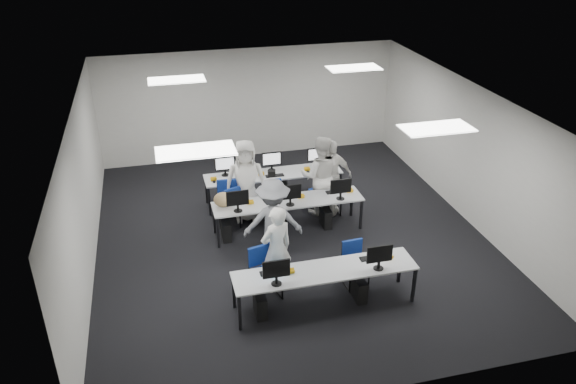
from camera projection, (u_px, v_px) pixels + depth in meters
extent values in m
plane|color=black|center=(290.00, 235.00, 12.00)|extent=(9.00, 9.00, 0.00)
plane|color=white|center=(291.00, 100.00, 10.64)|extent=(9.00, 9.00, 0.00)
cube|color=beige|center=(249.00, 104.00, 15.20)|extent=(8.00, 0.02, 3.00)
cube|color=beige|center=(375.00, 311.00, 7.44)|extent=(8.00, 0.02, 3.00)
cube|color=beige|center=(83.00, 194.00, 10.45)|extent=(0.02, 9.00, 3.00)
cube|color=beige|center=(469.00, 153.00, 12.19)|extent=(0.02, 9.00, 3.00)
cube|color=white|center=(196.00, 151.00, 8.48)|extent=(1.20, 0.60, 0.02)
cube|color=white|center=(436.00, 128.00, 9.35)|extent=(1.20, 0.60, 0.02)
cube|color=white|center=(176.00, 80.00, 11.93)|extent=(1.20, 0.60, 0.02)
cube|color=white|center=(354.00, 68.00, 12.80)|extent=(1.20, 0.60, 0.02)
cube|color=#BBBEC0|center=(325.00, 271.00, 9.61)|extent=(3.20, 0.70, 0.03)
cube|color=black|center=(240.00, 313.00, 9.18)|extent=(0.05, 0.05, 0.70)
cube|color=black|center=(234.00, 291.00, 9.70)|extent=(0.05, 0.05, 0.70)
cube|color=black|center=(414.00, 285.00, 9.85)|extent=(0.05, 0.05, 0.70)
cube|color=black|center=(400.00, 266.00, 10.37)|extent=(0.05, 0.05, 0.70)
cube|color=#BBBEC0|center=(288.00, 201.00, 11.85)|extent=(3.20, 0.70, 0.03)
cube|color=black|center=(218.00, 233.00, 11.42)|extent=(0.05, 0.05, 0.70)
cube|color=black|center=(214.00, 219.00, 11.94)|extent=(0.05, 0.05, 0.70)
cube|color=black|center=(361.00, 214.00, 12.10)|extent=(0.05, 0.05, 0.70)
cube|color=black|center=(352.00, 202.00, 12.61)|extent=(0.05, 0.05, 0.70)
cube|color=#BBBEC0|center=(273.00, 174.00, 13.06)|extent=(3.20, 0.70, 0.03)
cube|color=black|center=(210.00, 201.00, 12.63)|extent=(0.05, 0.05, 0.70)
cube|color=black|center=(206.00, 190.00, 13.15)|extent=(0.05, 0.05, 0.70)
cube|color=black|center=(340.00, 186.00, 13.30)|extent=(0.05, 0.05, 0.70)
cube|color=black|center=(332.00, 176.00, 13.82)|extent=(0.05, 0.05, 0.70)
cube|color=#0D67B1|center=(276.00, 269.00, 9.11)|extent=(0.46, 0.04, 0.32)
cube|color=black|center=(272.00, 272.00, 9.52)|extent=(0.42, 0.14, 0.02)
ellipsoid|color=black|center=(289.00, 269.00, 9.58)|extent=(0.07, 0.10, 0.04)
cube|color=black|center=(260.00, 305.00, 9.59)|extent=(0.18, 0.40, 0.42)
cube|color=white|center=(380.00, 254.00, 9.50)|extent=(0.46, 0.04, 0.32)
cube|color=black|center=(371.00, 258.00, 9.91)|extent=(0.42, 0.14, 0.02)
ellipsoid|color=black|center=(387.00, 255.00, 9.97)|extent=(0.07, 0.10, 0.04)
cube|color=black|center=(359.00, 289.00, 9.98)|extent=(0.18, 0.40, 0.42)
cube|color=white|center=(238.00, 198.00, 11.31)|extent=(0.46, 0.04, 0.32)
cube|color=black|center=(236.00, 203.00, 11.72)|extent=(0.42, 0.14, 0.02)
ellipsoid|color=black|center=(250.00, 201.00, 11.78)|extent=(0.07, 0.10, 0.04)
cube|color=black|center=(226.00, 230.00, 11.79)|extent=(0.18, 0.40, 0.42)
cube|color=white|center=(290.00, 192.00, 11.55)|extent=(0.46, 0.04, 0.32)
cube|color=black|center=(287.00, 197.00, 11.96)|extent=(0.42, 0.14, 0.02)
ellipsoid|color=black|center=(300.00, 196.00, 12.02)|extent=(0.07, 0.10, 0.04)
cube|color=black|center=(277.00, 224.00, 12.03)|extent=(0.18, 0.40, 0.42)
cube|color=white|center=(341.00, 186.00, 11.79)|extent=(0.46, 0.04, 0.32)
cube|color=black|center=(336.00, 192.00, 12.20)|extent=(0.42, 0.14, 0.02)
ellipsoid|color=black|center=(349.00, 190.00, 12.26)|extent=(0.07, 0.10, 0.04)
cube|color=black|center=(326.00, 217.00, 12.27)|extent=(0.18, 0.40, 0.42)
cube|color=white|center=(225.00, 163.00, 12.83)|extent=(0.46, 0.04, 0.32)
cube|color=black|center=(227.00, 181.00, 12.69)|extent=(0.42, 0.14, 0.02)
ellipsoid|color=black|center=(214.00, 182.00, 12.62)|extent=(0.07, 0.10, 0.04)
cube|color=black|center=(238.00, 197.00, 13.10)|extent=(0.18, 0.40, 0.42)
cube|color=white|center=(272.00, 159.00, 13.07)|extent=(0.46, 0.04, 0.32)
cube|color=black|center=(275.00, 176.00, 12.93)|extent=(0.42, 0.14, 0.02)
ellipsoid|color=black|center=(262.00, 177.00, 12.86)|extent=(0.07, 0.10, 0.04)
cube|color=black|center=(284.00, 192.00, 13.34)|extent=(0.18, 0.40, 0.42)
cube|color=white|center=(317.00, 154.00, 13.31)|extent=(0.46, 0.04, 0.32)
cube|color=black|center=(320.00, 171.00, 13.17)|extent=(0.42, 0.14, 0.02)
ellipsoid|color=black|center=(308.00, 172.00, 13.10)|extent=(0.07, 0.10, 0.04)
cube|color=black|center=(328.00, 187.00, 13.58)|extent=(0.18, 0.40, 0.42)
cube|color=navy|center=(265.00, 274.00, 9.93)|extent=(0.57, 0.55, 0.06)
cube|color=navy|center=(260.00, 255.00, 9.96)|extent=(0.44, 0.17, 0.38)
cube|color=navy|center=(355.00, 264.00, 10.27)|extent=(0.44, 0.42, 0.06)
cube|color=navy|center=(352.00, 248.00, 10.32)|extent=(0.40, 0.07, 0.34)
cube|color=navy|center=(229.00, 203.00, 12.23)|extent=(0.51, 0.49, 0.07)
cube|color=navy|center=(227.00, 187.00, 12.29)|extent=(0.46, 0.09, 0.39)
cube|color=navy|center=(275.00, 201.00, 12.40)|extent=(0.47, 0.45, 0.06)
cube|color=navy|center=(272.00, 187.00, 12.45)|extent=(0.42, 0.08, 0.36)
cube|color=navy|center=(329.00, 195.00, 12.65)|extent=(0.50, 0.49, 0.06)
cube|color=navy|center=(325.00, 181.00, 12.70)|extent=(0.43, 0.12, 0.36)
cube|color=navy|center=(229.00, 202.00, 12.40)|extent=(0.55, 0.53, 0.06)
cube|color=navy|center=(233.00, 195.00, 12.14)|extent=(0.40, 0.20, 0.35)
cube|color=navy|center=(270.00, 194.00, 12.75)|extent=(0.48, 0.46, 0.06)
cube|color=navy|center=(271.00, 188.00, 12.47)|extent=(0.40, 0.11, 0.34)
cube|color=navy|center=(321.00, 191.00, 12.87)|extent=(0.55, 0.54, 0.06)
cube|color=navy|center=(327.00, 184.00, 12.61)|extent=(0.40, 0.19, 0.35)
ellipsoid|color=tan|center=(223.00, 200.00, 11.55)|extent=(0.43, 0.31, 0.32)
imported|color=silver|center=(276.00, 249.00, 9.95)|extent=(0.72, 0.59, 1.70)
imported|color=silver|center=(320.00, 176.00, 12.49)|extent=(1.05, 0.90, 1.85)
imported|color=silver|center=(246.00, 181.00, 12.23)|extent=(0.98, 0.70, 1.87)
imported|color=silver|center=(330.00, 176.00, 12.61)|extent=(1.05, 0.51, 1.73)
imported|color=gray|center=(273.00, 222.00, 10.75)|extent=(1.22, 0.80, 1.77)
cube|color=black|center=(272.00, 173.00, 10.48)|extent=(0.16, 0.20, 0.10)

